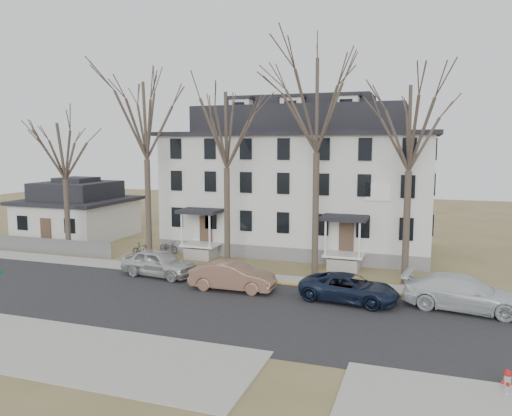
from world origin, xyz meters
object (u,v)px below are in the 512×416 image
at_px(boarding_house, 300,181).
at_px(bicycle_left, 169,247).
at_px(bicycle_right, 142,251).
at_px(car_silver, 159,263).
at_px(tree_bungalow, 64,147).
at_px(car_navy, 349,289).
at_px(fire_hydrant, 507,382).
at_px(car_tan, 232,277).
at_px(tree_mid_left, 226,125).
at_px(small_house, 78,213).
at_px(tree_mid_right, 410,122).
at_px(car_white, 464,294).
at_px(tree_far_left, 146,115).
at_px(tree_center, 317,99).

relative_size(boarding_house, bicycle_left, 12.00).
height_order(boarding_house, bicycle_right, boarding_house).
bearing_deg(car_silver, tree_bungalow, 78.42).
bearing_deg(car_navy, bicycle_right, 78.93).
relative_size(bicycle_left, fire_hydrant, 1.95).
height_order(car_tan, car_navy, car_tan).
bearing_deg(boarding_house, bicycle_left, -149.48).
relative_size(tree_mid_left, bicycle_right, 6.95).
bearing_deg(small_house, car_tan, -29.58).
relative_size(tree_mid_right, bicycle_right, 6.95).
bearing_deg(boarding_house, tree_bungalow, -152.99).
relative_size(boarding_house, small_house, 2.39).
bearing_deg(fire_hydrant, small_house, 149.31).
bearing_deg(tree_mid_left, car_navy, -27.94).
relative_size(tree_mid_left, fire_hydrant, 14.34).
distance_m(tree_mid_left, car_navy, 13.40).
relative_size(car_tan, car_white, 0.82).
bearing_deg(car_white, tree_far_left, 85.99).
distance_m(small_house, tree_far_left, 15.00).
height_order(tree_far_left, tree_bungalow, tree_far_left).
xyz_separation_m(bicycle_right, fire_hydrant, (22.38, -13.72, -0.10)).
xyz_separation_m(boarding_house, car_silver, (-6.27, -11.58, -4.53)).
bearing_deg(bicycle_left, fire_hydrant, -113.86).
height_order(boarding_house, tree_mid_right, tree_mid_right).
bearing_deg(tree_far_left, bicycle_left, 90.29).
height_order(tree_mid_right, fire_hydrant, tree_mid_right).
bearing_deg(fire_hydrant, bicycle_right, 148.50).
height_order(tree_center, tree_bungalow, tree_center).
height_order(small_house, car_silver, small_house).
bearing_deg(tree_far_left, car_white, -11.61).
relative_size(tree_center, tree_bungalow, 1.36).
bearing_deg(boarding_house, tree_far_left, -137.82).
relative_size(small_house, car_white, 1.47).
bearing_deg(car_tan, fire_hydrant, -124.08).
xyz_separation_m(boarding_house, fire_hydrant, (12.32, -21.14, -4.93)).
height_order(boarding_house, tree_bungalow, boarding_house).
xyz_separation_m(tree_mid_left, tree_bungalow, (-13.00, 0.00, -1.48)).
xyz_separation_m(car_white, fire_hydrant, (0.79, -8.77, -0.41)).
relative_size(tree_bungalow, bicycle_left, 6.22).
distance_m(car_silver, car_tan, 5.65).
xyz_separation_m(tree_mid_right, fire_hydrant, (3.82, -12.99, -9.15)).
distance_m(tree_mid_right, car_silver, 17.51).
relative_size(small_house, car_silver, 1.75).
xyz_separation_m(small_house, tree_bungalow, (4.00, -6.20, 5.87)).
relative_size(boarding_house, fire_hydrant, 23.41).
bearing_deg(small_house, tree_far_left, -29.39).
distance_m(boarding_house, tree_mid_left, 9.66).
distance_m(boarding_house, bicycle_left, 11.57).
xyz_separation_m(tree_bungalow, fire_hydrant, (28.32, -12.99, -7.67)).
height_order(tree_center, car_white, tree_center).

